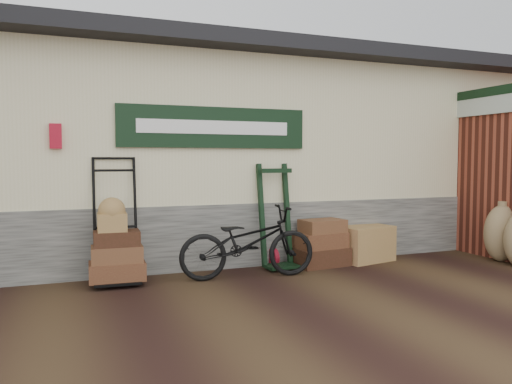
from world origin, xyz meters
TOP-DOWN VIEW (x-y plane):
  - ground at (0.00, 0.00)m, footprint 80.00×80.00m
  - station_building at (-0.01, 2.74)m, footprint 14.40×4.10m
  - brick_outbuilding at (4.70, 1.19)m, footprint 1.71×4.51m
  - porter_trolley at (-1.64, 0.77)m, footprint 0.81×0.62m
  - green_barrow at (0.54, 0.82)m, footprint 0.56×0.48m
  - suitcase_stack at (1.18, 0.71)m, footprint 0.81×0.56m
  - wicker_hamper at (1.97, 0.78)m, footprint 0.90×0.69m
  - bicycle at (-0.04, 0.38)m, footprint 0.78×1.81m
  - burlap_sack_left at (3.85, 0.02)m, footprint 0.57×0.50m

SIDE VIEW (x-z plane):
  - ground at x=0.00m, z-range 0.00..0.00m
  - wicker_hamper at x=1.97m, z-range 0.00..0.53m
  - suitcase_stack at x=1.18m, z-range 0.00..0.67m
  - burlap_sack_left at x=3.85m, z-range 0.00..0.84m
  - bicycle at x=-0.04m, z-range 0.00..1.02m
  - green_barrow at x=0.54m, z-range 0.00..1.45m
  - porter_trolley at x=-1.64m, z-range 0.00..1.58m
  - brick_outbuilding at x=4.70m, z-range -0.01..2.61m
  - station_building at x=-0.01m, z-range 0.01..3.21m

